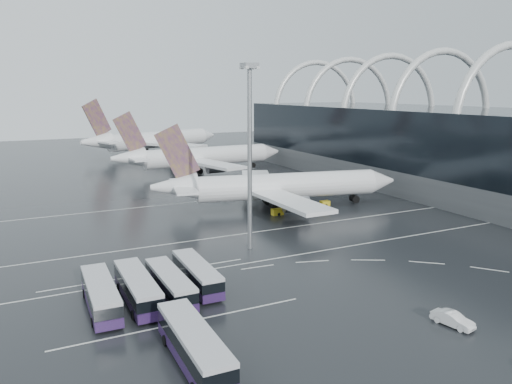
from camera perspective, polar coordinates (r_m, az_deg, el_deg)
name	(u,v)px	position (r m, az deg, el deg)	size (l,w,h in m)	color
ground	(298,250)	(79.22, 4.86, -6.61)	(420.00, 420.00, 0.00)	black
terminal	(476,148)	(131.96, 23.81, 4.60)	(42.00, 160.00, 34.90)	#545659
lane_marking_near	(305,254)	(77.60, 5.63, -7.01)	(120.00, 0.25, 0.01)	silver
lane_marking_mid	(264,231)	(89.23, 0.88, -4.47)	(120.00, 0.25, 0.01)	silver
lane_marking_far	(208,200)	(114.10, -5.55, -0.96)	(120.00, 0.25, 0.01)	silver
bus_bay_line_south	(184,322)	(56.31, -8.20, -14.53)	(28.00, 0.25, 0.01)	silver
bus_bay_line_north	(147,274)	(70.51, -12.32, -9.18)	(28.00, 0.25, 0.01)	silver
airliner_main	(275,187)	(105.57, 2.20, 0.59)	(53.56, 46.25, 18.22)	white
airliner_gate_b	(198,157)	(152.38, -6.61, 3.98)	(54.34, 48.94, 18.90)	white
airliner_gate_c	(152,141)	(198.61, -11.80, 5.78)	(59.31, 54.05, 21.74)	white
bus_row_near_a	(101,294)	(60.78, -17.34, -11.10)	(3.48, 13.29, 3.25)	#261441
bus_row_near_b	(137,288)	(61.43, -13.39, -10.59)	(3.36, 13.48, 3.31)	#261441
bus_row_near_c	(170,284)	(62.09, -9.78, -10.30)	(3.09, 12.69, 3.12)	#261441
bus_row_near_d	(197,274)	(64.81, -6.78, -9.26)	(3.24, 12.70, 3.11)	#261441
bus_row_far_a	(194,345)	(47.82, -7.11, -16.98)	(3.52, 13.98, 3.43)	#261441
van_curve_c	(453,319)	(58.60, 21.56, -13.37)	(1.60, 4.58, 1.51)	white
floodlight_mast	(250,135)	(76.17, -0.74, 6.55)	(2.19, 2.19, 28.60)	gray
gse_cart_belly_a	(325,203)	(109.18, 7.87, -1.29)	(2.03, 1.20, 1.11)	gold
gse_cart_belly_c	(277,212)	(100.48, 2.46, -2.28)	(2.31, 1.37, 1.26)	gold
gse_cart_belly_e	(288,196)	(115.96, 3.72, -0.45)	(2.00, 1.18, 1.09)	gold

